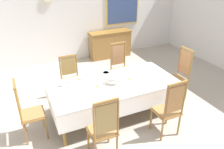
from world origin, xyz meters
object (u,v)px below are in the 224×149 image
at_px(bowl_near_right, 84,78).
at_px(spoon_secondary, 78,79).
at_px(chair_south_a, 104,128).
at_px(chair_south_b, 169,108).
at_px(chair_head_east, 180,74).
at_px(bowl_far_left, 70,80).
at_px(sideboard, 110,44).
at_px(chair_head_west, 28,110).
at_px(bowl_far_right, 106,73).
at_px(chair_north_a, 71,77).
at_px(soup_tureen, 113,79).
at_px(spoon_primary, 144,66).
at_px(candlestick_west, 97,80).
at_px(candlestick_east, 130,74).
at_px(bowl_near_left, 140,67).
at_px(chair_north_b, 120,66).
at_px(framed_painting, 123,3).
at_px(dining_table, 114,86).

relative_size(bowl_near_right, spoon_secondary, 1.12).
bearing_deg(spoon_secondary, chair_south_a, -84.00).
height_order(chair_south_b, chair_head_east, chair_head_east).
distance_m(chair_south_b, bowl_near_right, 1.84).
relative_size(bowl_far_left, sideboard, 0.14).
xyz_separation_m(chair_head_west, sideboard, (2.98, 3.06, -0.15)).
distance_m(bowl_far_right, spoon_secondary, 0.64).
bearing_deg(chair_north_a, chair_head_east, 157.12).
distance_m(chair_south_b, soup_tureen, 1.23).
relative_size(chair_head_east, bowl_far_left, 6.16).
bearing_deg(bowl_near_right, spoon_primary, 0.72).
bearing_deg(chair_head_east, chair_head_west, 90.00).
distance_m(chair_south_a, candlestick_west, 1.09).
height_order(chair_south_b, candlestick_east, chair_south_b).
height_order(chair_south_a, sideboard, chair_south_a).
xyz_separation_m(bowl_near_left, bowl_far_left, (-1.67, 0.03, 0.01)).
xyz_separation_m(chair_north_a, chair_north_b, (1.29, 0.01, 0.04)).
height_order(bowl_far_left, spoon_primary, bowl_far_left).
bearing_deg(chair_south_a, bowl_near_right, 83.82).
bearing_deg(candlestick_east, framed_painting, 65.64).
bearing_deg(bowl_near_right, chair_south_a, -96.18).
distance_m(bowl_near_left, bowl_far_left, 1.67).
xyz_separation_m(bowl_near_left, bowl_near_right, (-1.38, 0.01, 0.01)).
relative_size(chair_south_b, chair_head_east, 0.97).
bearing_deg(bowl_near_left, bowl_near_right, 179.67).
height_order(chair_north_a, chair_head_east, chair_head_east).
bearing_deg(chair_north_a, sideboard, -132.99).
bearing_deg(chair_north_b, candlestick_east, 74.63).
height_order(bowl_near_right, bowl_far_right, bowl_near_right).
height_order(dining_table, bowl_far_right, bowl_far_right).
bearing_deg(sideboard, bowl_near_left, 81.39).
height_order(candlestick_east, bowl_near_left, candlestick_east).
distance_m(candlestick_east, framed_painting, 3.74).
relative_size(soup_tureen, bowl_near_right, 1.40).
xyz_separation_m(candlestick_west, bowl_near_left, (1.25, 0.44, -0.13)).
xyz_separation_m(chair_south_a, spoon_secondary, (0.03, 1.47, 0.16)).
height_order(dining_table, spoon_primary, spoon_primary).
xyz_separation_m(chair_head_west, bowl_near_left, (2.59, 0.44, 0.18)).
height_order(dining_table, chair_south_a, chair_south_a).
bearing_deg(dining_table, spoon_primary, 24.98).
bearing_deg(candlestick_east, chair_head_west, -180.00).
distance_m(chair_head_west, bowl_far_left, 1.04).
relative_size(soup_tureen, candlestick_west, 0.74).
xyz_separation_m(chair_head_east, bowl_near_left, (-0.82, 0.44, 0.16)).
height_order(chair_north_a, candlestick_west, candlestick_west).
bearing_deg(bowl_near_left, soup_tureen, -154.56).
bearing_deg(chair_head_east, bowl_far_right, 74.67).
bearing_deg(chair_head_west, bowl_far_left, 116.85).
relative_size(bowl_near_right, sideboard, 0.14).
relative_size(spoon_secondary, framed_painting, 0.13).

